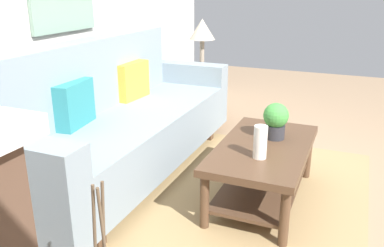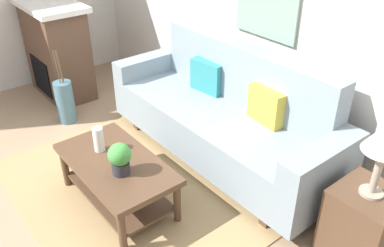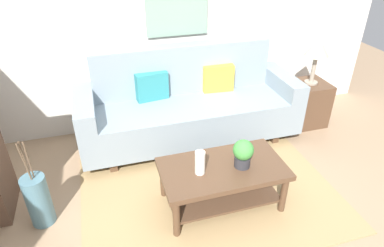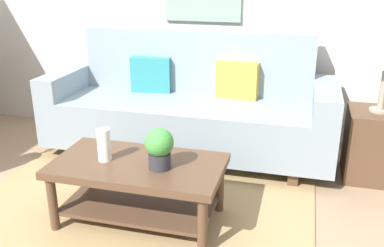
{
  "view_description": "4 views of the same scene",
  "coord_description": "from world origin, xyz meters",
  "px_view_note": "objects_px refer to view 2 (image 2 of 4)",
  "views": [
    {
      "loc": [
        -2.53,
        -0.28,
        1.49
      ],
      "look_at": [
        0.08,
        0.82,
        0.51
      ],
      "focal_mm": 37.92,
      "sensor_mm": 36.0,
      "label": 1
    },
    {
      "loc": [
        2.53,
        -0.92,
        2.38
      ],
      "look_at": [
        0.19,
        0.96,
        0.58
      ],
      "focal_mm": 38.22,
      "sensor_mm": 36.0,
      "label": 2
    },
    {
      "loc": [
        -0.86,
        -1.87,
        2.27
      ],
      "look_at": [
        -0.07,
        0.78,
        0.6
      ],
      "focal_mm": 31.37,
      "sensor_mm": 36.0,
      "label": 3
    },
    {
      "loc": [
        1.05,
        -2.07,
        1.62
      ],
      "look_at": [
        0.27,
        0.84,
        0.51
      ],
      "focal_mm": 40.41,
      "sensor_mm": 36.0,
      "label": 4
    }
  ],
  "objects_px": {
    "tabletop_vase": "(99,139)",
    "floor_vase": "(65,102)",
    "throw_pillow_mustard": "(266,106)",
    "throw_pillow_teal": "(207,76)",
    "couch": "(224,117)",
    "framed_painting": "(267,2)",
    "coffee_table": "(117,173)",
    "potted_plant_tabletop": "(120,158)",
    "fireplace": "(57,50)",
    "side_table": "(362,224)"
  },
  "relations": [
    {
      "from": "tabletop_vase",
      "to": "floor_vase",
      "type": "height_order",
      "value": "tabletop_vase"
    },
    {
      "from": "throw_pillow_mustard",
      "to": "side_table",
      "type": "height_order",
      "value": "throw_pillow_mustard"
    },
    {
      "from": "fireplace",
      "to": "throw_pillow_teal",
      "type": "bearing_deg",
      "value": 22.17
    },
    {
      "from": "side_table",
      "to": "floor_vase",
      "type": "height_order",
      "value": "side_table"
    },
    {
      "from": "throw_pillow_teal",
      "to": "floor_vase",
      "type": "xyz_separation_m",
      "value": [
        -1.2,
        -1.05,
        -0.44
      ]
    },
    {
      "from": "couch",
      "to": "framed_painting",
      "type": "distance_m",
      "value": 1.11
    },
    {
      "from": "tabletop_vase",
      "to": "potted_plant_tabletop",
      "type": "height_order",
      "value": "potted_plant_tabletop"
    },
    {
      "from": "side_table",
      "to": "framed_painting",
      "type": "bearing_deg",
      "value": 160.43
    },
    {
      "from": "potted_plant_tabletop",
      "to": "framed_painting",
      "type": "xyz_separation_m",
      "value": [
        -0.14,
        1.67,
        0.87
      ]
    },
    {
      "from": "couch",
      "to": "throw_pillow_teal",
      "type": "relative_size",
      "value": 6.91
    },
    {
      "from": "throw_pillow_mustard",
      "to": "floor_vase",
      "type": "bearing_deg",
      "value": -152.19
    },
    {
      "from": "couch",
      "to": "side_table",
      "type": "xyz_separation_m",
      "value": [
        1.54,
        -0.08,
        -0.15
      ]
    },
    {
      "from": "throw_pillow_teal",
      "to": "floor_vase",
      "type": "bearing_deg",
      "value": -138.78
    },
    {
      "from": "framed_painting",
      "to": "coffee_table",
      "type": "bearing_deg",
      "value": -90.93
    },
    {
      "from": "throw_pillow_mustard",
      "to": "coffee_table",
      "type": "distance_m",
      "value": 1.4
    },
    {
      "from": "couch",
      "to": "throw_pillow_mustard",
      "type": "bearing_deg",
      "value": 17.36
    },
    {
      "from": "tabletop_vase",
      "to": "couch",
      "type": "bearing_deg",
      "value": 78.31
    },
    {
      "from": "couch",
      "to": "fireplace",
      "type": "relative_size",
      "value": 2.14
    },
    {
      "from": "throw_pillow_mustard",
      "to": "potted_plant_tabletop",
      "type": "xyz_separation_m",
      "value": [
        -0.26,
        -1.33,
        -0.11
      ]
    },
    {
      "from": "couch",
      "to": "tabletop_vase",
      "type": "distance_m",
      "value": 1.22
    },
    {
      "from": "potted_plant_tabletop",
      "to": "floor_vase",
      "type": "relative_size",
      "value": 0.54
    },
    {
      "from": "side_table",
      "to": "floor_vase",
      "type": "bearing_deg",
      "value": -164.96
    },
    {
      "from": "coffee_table",
      "to": "potted_plant_tabletop",
      "type": "xyz_separation_m",
      "value": [
        0.16,
        -0.04,
        0.26
      ]
    },
    {
      "from": "fireplace",
      "to": "framed_painting",
      "type": "relative_size",
      "value": 1.63
    },
    {
      "from": "side_table",
      "to": "fireplace",
      "type": "xyz_separation_m",
      "value": [
        -3.86,
        -0.57,
        0.31
      ]
    },
    {
      "from": "throw_pillow_mustard",
      "to": "tabletop_vase",
      "type": "bearing_deg",
      "value": -116.11
    },
    {
      "from": "throw_pillow_teal",
      "to": "coffee_table",
      "type": "xyz_separation_m",
      "value": [
        0.37,
        -1.29,
        -0.37
      ]
    },
    {
      "from": "potted_plant_tabletop",
      "to": "floor_vase",
      "type": "distance_m",
      "value": 1.79
    },
    {
      "from": "coffee_table",
      "to": "throw_pillow_mustard",
      "type": "bearing_deg",
      "value": 71.82
    },
    {
      "from": "throw_pillow_teal",
      "to": "framed_painting",
      "type": "distance_m",
      "value": 0.93
    },
    {
      "from": "potted_plant_tabletop",
      "to": "fireplace",
      "type": "distance_m",
      "value": 2.51
    },
    {
      "from": "couch",
      "to": "tabletop_vase",
      "type": "xyz_separation_m",
      "value": [
        -0.25,
        -1.19,
        0.11
      ]
    },
    {
      "from": "throw_pillow_mustard",
      "to": "throw_pillow_teal",
      "type": "bearing_deg",
      "value": 180.0
    },
    {
      "from": "throw_pillow_teal",
      "to": "potted_plant_tabletop",
      "type": "bearing_deg",
      "value": -68.11
    },
    {
      "from": "throw_pillow_mustard",
      "to": "framed_painting",
      "type": "bearing_deg",
      "value": 139.31
    },
    {
      "from": "throw_pillow_mustard",
      "to": "coffee_table",
      "type": "relative_size",
      "value": 0.33
    },
    {
      "from": "potted_plant_tabletop",
      "to": "side_table",
      "type": "height_order",
      "value": "potted_plant_tabletop"
    },
    {
      "from": "throw_pillow_mustard",
      "to": "side_table",
      "type": "relative_size",
      "value": 0.64
    },
    {
      "from": "throw_pillow_teal",
      "to": "potted_plant_tabletop",
      "type": "height_order",
      "value": "throw_pillow_teal"
    },
    {
      "from": "potted_plant_tabletop",
      "to": "side_table",
      "type": "bearing_deg",
      "value": 38.48
    },
    {
      "from": "throw_pillow_mustard",
      "to": "framed_painting",
      "type": "xyz_separation_m",
      "value": [
        -0.4,
        0.34,
        0.76
      ]
    },
    {
      "from": "fireplace",
      "to": "side_table",
      "type": "bearing_deg",
      "value": 8.46
    },
    {
      "from": "coffee_table",
      "to": "potted_plant_tabletop",
      "type": "bearing_deg",
      "value": -13.19
    },
    {
      "from": "couch",
      "to": "side_table",
      "type": "distance_m",
      "value": 1.55
    },
    {
      "from": "throw_pillow_mustard",
      "to": "side_table",
      "type": "distance_m",
      "value": 1.23
    },
    {
      "from": "couch",
      "to": "floor_vase",
      "type": "bearing_deg",
      "value": -149.85
    },
    {
      "from": "potted_plant_tabletop",
      "to": "fireplace",
      "type": "relative_size",
      "value": 0.23
    },
    {
      "from": "throw_pillow_teal",
      "to": "tabletop_vase",
      "type": "distance_m",
      "value": 1.33
    },
    {
      "from": "fireplace",
      "to": "couch",
      "type": "bearing_deg",
      "value": 15.86
    },
    {
      "from": "tabletop_vase",
      "to": "side_table",
      "type": "xyz_separation_m",
      "value": [
        1.79,
        1.1,
        -0.26
      ]
    }
  ]
}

